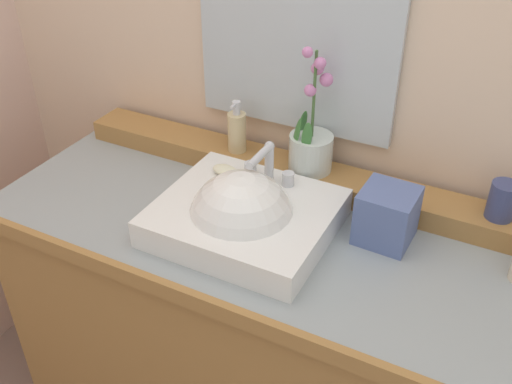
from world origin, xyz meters
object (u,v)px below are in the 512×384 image
(soap_bar, at_px, (225,170))
(tumbler_cup, at_px, (502,201))
(sink_basin, at_px, (243,220))
(soap_dispenser, at_px, (237,131))
(tissue_box, at_px, (387,215))
(potted_plant, at_px, (311,144))

(soap_bar, distance_m, tumbler_cup, 0.70)
(soap_bar, relative_size, tumbler_cup, 0.74)
(sink_basin, bearing_deg, soap_bar, 135.38)
(soap_dispenser, xyz_separation_m, tissue_box, (0.48, -0.13, -0.05))
(tumbler_cup, bearing_deg, soap_bar, -167.11)
(sink_basin, xyz_separation_m, soap_bar, (-0.12, 0.12, 0.05))
(soap_bar, xyz_separation_m, tissue_box, (0.44, 0.02, -0.02))
(tumbler_cup, height_order, tissue_box, tumbler_cup)
(sink_basin, bearing_deg, tissue_box, 23.19)
(sink_basin, height_order, potted_plant, potted_plant)
(soap_bar, height_order, potted_plant, potted_plant)
(sink_basin, relative_size, soap_dispenser, 2.77)
(tissue_box, bearing_deg, potted_plant, 153.18)
(sink_basin, height_order, tissue_box, sink_basin)
(soap_dispenser, height_order, tissue_box, soap_dispenser)
(potted_plant, relative_size, tissue_box, 2.56)
(soap_bar, relative_size, soap_dispenser, 0.46)
(soap_bar, bearing_deg, tissue_box, 2.89)
(tumbler_cup, relative_size, tissue_box, 0.69)
(sink_basin, height_order, tumbler_cup, sink_basin)
(potted_plant, bearing_deg, tissue_box, -26.82)
(potted_plant, relative_size, soap_dispenser, 2.29)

